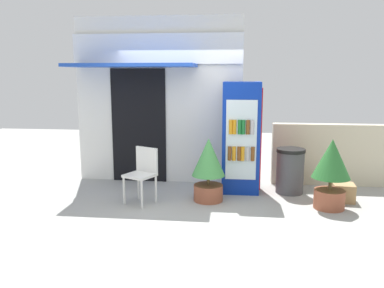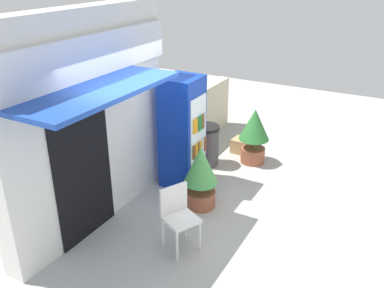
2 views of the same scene
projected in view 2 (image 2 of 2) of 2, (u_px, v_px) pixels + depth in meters
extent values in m
plane|color=#A3A39E|center=(200.00, 226.00, 6.17)|extent=(16.00, 16.00, 0.00)
cube|color=silver|center=(88.00, 123.00, 5.77)|extent=(3.17, 0.34, 3.12)
cube|color=white|center=(93.00, 56.00, 5.28)|extent=(3.17, 0.08, 0.55)
cube|color=#1E47B2|center=(99.00, 91.00, 4.92)|extent=(2.27, 0.88, 0.06)
cube|color=black|center=(83.00, 167.00, 5.57)|extent=(1.05, 0.03, 2.17)
cube|color=#0C2D9E|center=(182.00, 132.00, 6.99)|extent=(0.64, 0.59, 1.94)
cube|color=silver|center=(198.00, 136.00, 6.85)|extent=(0.52, 0.02, 1.36)
cube|color=red|center=(192.00, 126.00, 7.26)|extent=(0.02, 0.53, 1.74)
cylinder|color=brown|center=(194.00, 152.00, 6.79)|extent=(0.06, 0.06, 0.24)
cylinder|color=orange|center=(196.00, 151.00, 6.85)|extent=(0.06, 0.06, 0.24)
cylinder|color=brown|center=(198.00, 149.00, 6.91)|extent=(0.06, 0.06, 0.24)
cylinder|color=orange|center=(200.00, 148.00, 6.96)|extent=(0.06, 0.06, 0.24)
cylinder|color=#B2B2B7|center=(202.00, 146.00, 7.03)|extent=(0.06, 0.06, 0.24)
cylinder|color=brown|center=(204.00, 144.00, 7.10)|extent=(0.06, 0.06, 0.24)
cylinder|color=orange|center=(194.00, 127.00, 6.61)|extent=(0.06, 0.06, 0.24)
cylinder|color=orange|center=(196.00, 126.00, 6.66)|extent=(0.06, 0.06, 0.24)
cylinder|color=#196B2D|center=(198.00, 124.00, 6.73)|extent=(0.06, 0.06, 0.24)
cylinder|color=#196B2D|center=(200.00, 123.00, 6.78)|extent=(0.06, 0.06, 0.24)
cylinder|color=brown|center=(202.00, 121.00, 6.84)|extent=(0.06, 0.06, 0.24)
cylinder|color=#B2B2B7|center=(204.00, 120.00, 6.90)|extent=(0.06, 0.06, 0.24)
cylinder|color=silver|center=(177.00, 246.00, 5.38)|extent=(0.04, 0.04, 0.45)
cylinder|color=silver|center=(200.00, 236.00, 5.57)|extent=(0.04, 0.04, 0.45)
cylinder|color=silver|center=(163.00, 233.00, 5.65)|extent=(0.04, 0.04, 0.45)
cylinder|color=silver|center=(185.00, 224.00, 5.84)|extent=(0.04, 0.04, 0.45)
cube|color=silver|center=(181.00, 219.00, 5.51)|extent=(0.56, 0.55, 0.04)
cube|color=silver|center=(173.00, 199.00, 5.56)|extent=(0.40, 0.22, 0.41)
cylinder|color=#995138|center=(200.00, 198.00, 6.63)|extent=(0.48, 0.48, 0.27)
cylinder|color=brown|center=(201.00, 187.00, 6.54)|extent=(0.05, 0.05, 0.16)
cone|color=#47994C|center=(201.00, 165.00, 6.39)|extent=(0.54, 0.54, 0.62)
cylinder|color=#995138|center=(253.00, 155.00, 8.07)|extent=(0.47, 0.47, 0.30)
cylinder|color=brown|center=(253.00, 143.00, 7.97)|extent=(0.05, 0.05, 0.19)
cone|color=#2D7533|center=(255.00, 124.00, 7.81)|extent=(0.58, 0.58, 0.60)
cylinder|color=#47474C|center=(206.00, 146.00, 7.91)|extent=(0.47, 0.47, 0.73)
cylinder|color=black|center=(207.00, 127.00, 7.75)|extent=(0.50, 0.50, 0.06)
cube|color=beige|center=(200.00, 116.00, 8.87)|extent=(2.44, 0.22, 1.15)
cube|color=tan|center=(241.00, 145.00, 8.49)|extent=(0.37, 0.35, 0.29)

